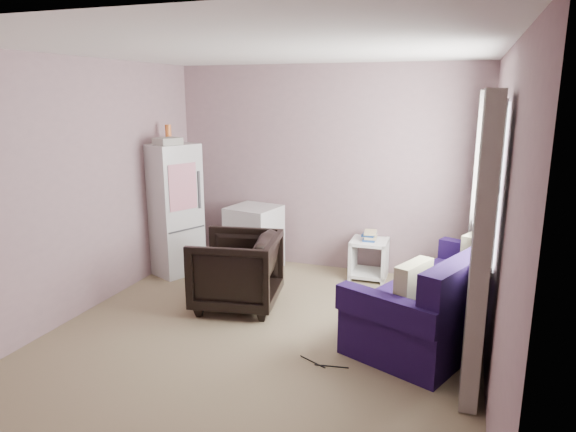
# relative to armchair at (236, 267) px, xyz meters

# --- Properties ---
(room) EXTENTS (3.84, 4.24, 2.54)m
(room) POSITION_rel_armchair_xyz_m (0.52, -0.57, 0.83)
(room) COLOR #847456
(room) RESTS_ON ground
(armchair) EXTENTS (0.90, 0.94, 0.85)m
(armchair) POSITION_rel_armchair_xyz_m (0.00, 0.00, 0.00)
(armchair) COLOR black
(armchair) RESTS_ON ground
(fridge) EXTENTS (0.72, 0.72, 1.80)m
(fridge) POSITION_rel_armchair_xyz_m (-1.17, 0.72, 0.38)
(fridge) COLOR #BABABA
(fridge) RESTS_ON ground
(washing_machine) EXTENTS (0.65, 0.65, 0.80)m
(washing_machine) POSITION_rel_armchair_xyz_m (-0.28, 1.14, -0.01)
(washing_machine) COLOR #BABABA
(washing_machine) RESTS_ON ground
(side_table) EXTENTS (0.43, 0.43, 0.58)m
(side_table) POSITION_rel_armchair_xyz_m (1.14, 1.29, -0.15)
(side_table) COLOR white
(side_table) RESTS_ON ground
(sofa) EXTENTS (1.60, 2.16, 0.88)m
(sofa) POSITION_rel_armchair_xyz_m (2.06, 0.04, -0.10)
(sofa) COLOR #1C0D3E
(sofa) RESTS_ON ground
(window_dressing) EXTENTS (0.17, 2.62, 2.18)m
(window_dressing) POSITION_rel_armchair_xyz_m (2.29, 0.13, 0.68)
(window_dressing) COLOR white
(window_dressing) RESTS_ON ground
(floor_cables) EXTENTS (0.43, 0.13, 0.01)m
(floor_cables) POSITION_rel_armchair_xyz_m (1.16, -0.86, -0.42)
(floor_cables) COLOR black
(floor_cables) RESTS_ON ground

